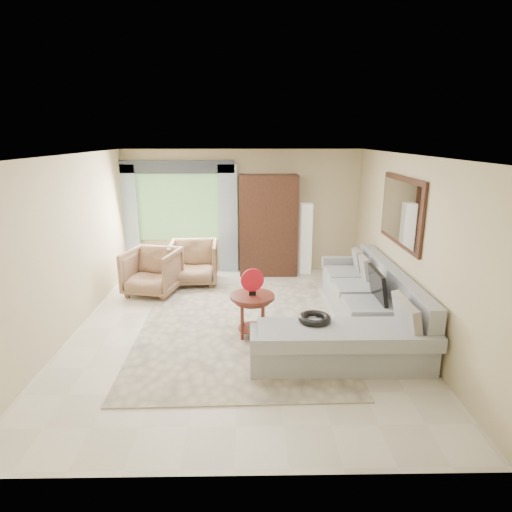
{
  "coord_description": "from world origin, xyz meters",
  "views": [
    {
      "loc": [
        0.15,
        -6.07,
        2.85
      ],
      "look_at": [
        0.25,
        0.35,
        1.05
      ],
      "focal_mm": 30.0,
      "sensor_mm": 36.0,
      "label": 1
    }
  ],
  "objects_px": {
    "floor_lamp": "(306,238)",
    "sectional_sofa": "(359,314)",
    "armchair_right": "(194,263)",
    "coffee_table": "(253,315)",
    "potted_plant": "(153,260)",
    "armchair_left": "(152,272)",
    "tv_screen": "(378,285)",
    "armoire": "(268,225)"
  },
  "relations": [
    {
      "from": "tv_screen",
      "to": "armoire",
      "type": "relative_size",
      "value": 0.35
    },
    {
      "from": "armchair_left",
      "to": "armchair_right",
      "type": "relative_size",
      "value": 0.99
    },
    {
      "from": "sectional_sofa",
      "to": "armoire",
      "type": "bearing_deg",
      "value": 113.06
    },
    {
      "from": "coffee_table",
      "to": "armchair_left",
      "type": "relative_size",
      "value": 0.69
    },
    {
      "from": "armchair_right",
      "to": "potted_plant",
      "type": "xyz_separation_m",
      "value": [
        -0.97,
        0.75,
        -0.15
      ]
    },
    {
      "from": "sectional_sofa",
      "to": "armoire",
      "type": "distance_m",
      "value": 3.24
    },
    {
      "from": "armchair_left",
      "to": "potted_plant",
      "type": "relative_size",
      "value": 1.7
    },
    {
      "from": "sectional_sofa",
      "to": "potted_plant",
      "type": "xyz_separation_m",
      "value": [
        -3.71,
        3.01,
        -0.01
      ]
    },
    {
      "from": "potted_plant",
      "to": "armoire",
      "type": "distance_m",
      "value": 2.6
    },
    {
      "from": "potted_plant",
      "to": "armoire",
      "type": "height_order",
      "value": "armoire"
    },
    {
      "from": "potted_plant",
      "to": "floor_lamp",
      "type": "distance_m",
      "value": 3.31
    },
    {
      "from": "armchair_left",
      "to": "armchair_right",
      "type": "xyz_separation_m",
      "value": [
        0.7,
        0.55,
        0.0
      ]
    },
    {
      "from": "coffee_table",
      "to": "armchair_left",
      "type": "distance_m",
      "value": 2.6
    },
    {
      "from": "armchair_left",
      "to": "armchair_right",
      "type": "height_order",
      "value": "armchair_right"
    },
    {
      "from": "sectional_sofa",
      "to": "armchair_right",
      "type": "relative_size",
      "value": 3.68
    },
    {
      "from": "armchair_left",
      "to": "sectional_sofa",
      "type": "bearing_deg",
      "value": -13.25
    },
    {
      "from": "armchair_right",
      "to": "potted_plant",
      "type": "relative_size",
      "value": 1.71
    },
    {
      "from": "tv_screen",
      "to": "armchair_right",
      "type": "height_order",
      "value": "tv_screen"
    },
    {
      "from": "armoire",
      "to": "floor_lamp",
      "type": "relative_size",
      "value": 1.4
    },
    {
      "from": "sectional_sofa",
      "to": "armchair_right",
      "type": "bearing_deg",
      "value": 140.51
    },
    {
      "from": "armchair_right",
      "to": "potted_plant",
      "type": "distance_m",
      "value": 1.23
    },
    {
      "from": "sectional_sofa",
      "to": "armoire",
      "type": "relative_size",
      "value": 1.65
    },
    {
      "from": "armchair_right",
      "to": "coffee_table",
      "type": "bearing_deg",
      "value": -67.02
    },
    {
      "from": "tv_screen",
      "to": "armoire",
      "type": "bearing_deg",
      "value": 117.93
    },
    {
      "from": "sectional_sofa",
      "to": "potted_plant",
      "type": "distance_m",
      "value": 4.78
    },
    {
      "from": "armoire",
      "to": "potted_plant",
      "type": "bearing_deg",
      "value": 177.42
    },
    {
      "from": "coffee_table",
      "to": "sectional_sofa",
      "type": "bearing_deg",
      "value": 4.15
    },
    {
      "from": "armoire",
      "to": "floor_lamp",
      "type": "xyz_separation_m",
      "value": [
        0.8,
        0.06,
        -0.3
      ]
    },
    {
      "from": "armchair_right",
      "to": "tv_screen",
      "type": "bearing_deg",
      "value": -38.91
    },
    {
      "from": "tv_screen",
      "to": "armchair_right",
      "type": "relative_size",
      "value": 0.79
    },
    {
      "from": "coffee_table",
      "to": "floor_lamp",
      "type": "height_order",
      "value": "floor_lamp"
    },
    {
      "from": "tv_screen",
      "to": "armoire",
      "type": "distance_m",
      "value": 3.22
    },
    {
      "from": "sectional_sofa",
      "to": "floor_lamp",
      "type": "relative_size",
      "value": 2.31
    },
    {
      "from": "tv_screen",
      "to": "armchair_left",
      "type": "height_order",
      "value": "tv_screen"
    },
    {
      "from": "potted_plant",
      "to": "sectional_sofa",
      "type": "bearing_deg",
      "value": -39.03
    },
    {
      "from": "tv_screen",
      "to": "armchair_left",
      "type": "bearing_deg",
      "value": 156.13
    },
    {
      "from": "sectional_sofa",
      "to": "armoire",
      "type": "xyz_separation_m",
      "value": [
        -1.23,
        2.9,
        0.77
      ]
    },
    {
      "from": "sectional_sofa",
      "to": "armchair_left",
      "type": "relative_size",
      "value": 3.72
    },
    {
      "from": "armchair_right",
      "to": "sectional_sofa",
      "type": "bearing_deg",
      "value": -42.33
    },
    {
      "from": "sectional_sofa",
      "to": "armchair_left",
      "type": "distance_m",
      "value": 3.85
    },
    {
      "from": "floor_lamp",
      "to": "sectional_sofa",
      "type": "bearing_deg",
      "value": -81.67
    },
    {
      "from": "sectional_sofa",
      "to": "armchair_right",
      "type": "height_order",
      "value": "sectional_sofa"
    }
  ]
}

